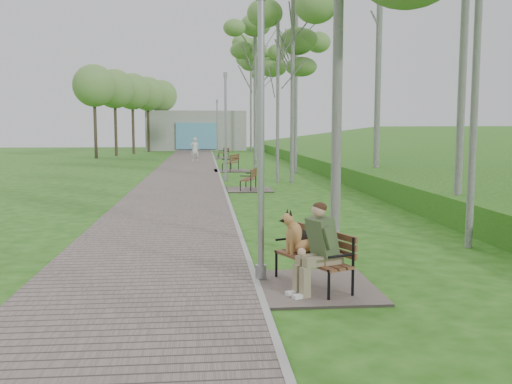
{
  "coord_description": "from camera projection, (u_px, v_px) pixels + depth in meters",
  "views": [
    {
      "loc": [
        -0.79,
        -8.64,
        2.41
      ],
      "look_at": [
        0.27,
        2.79,
        1.09
      ],
      "focal_mm": 40.0,
      "sensor_mm": 36.0,
      "label": 1
    }
  ],
  "objects": [
    {
      "name": "kerb",
      "position": [
        219.0,
        172.0,
        30.17
      ],
      "size": [
        0.1,
        67.0,
        0.05
      ],
      "primitive_type": "cube",
      "color": "#999993",
      "rests_on": "ground"
    },
    {
      "name": "building_north",
      "position": [
        197.0,
        131.0,
        58.96
      ],
      "size": [
        10.0,
        5.2,
        4.0
      ],
      "color": "#9E9E99",
      "rests_on": "ground"
    },
    {
      "name": "bench_second",
      "position": [
        248.0,
        185.0,
        21.69
      ],
      "size": [
        1.69,
        1.87,
        1.03
      ],
      "color": "#645751",
      "rests_on": "ground"
    },
    {
      "name": "lamp_post_second",
      "position": [
        226.0,
        131.0,
        25.08
      ],
      "size": [
        0.18,
        0.18,
        4.76
      ],
      "color": "#9A9CA1",
      "rests_on": "ground"
    },
    {
      "name": "embankment",
      "position": [
        449.0,
        173.0,
        29.77
      ],
      "size": [
        14.0,
        70.0,
        1.6
      ],
      "primitive_type": "cube",
      "color": "#509330",
      "rests_on": "ground"
    },
    {
      "name": "birch_distant_b",
      "position": [
        251.0,
        59.0,
        54.3
      ],
      "size": [
        2.91,
        2.91,
        11.22
      ],
      "color": "silver",
      "rests_on": "ground"
    },
    {
      "name": "lamp_post_near",
      "position": [
        261.0,
        147.0,
        8.7
      ],
      "size": [
        0.17,
        0.17,
        4.49
      ],
      "color": "#9A9CA1",
      "rests_on": "ground"
    },
    {
      "name": "bench_far",
      "position": [
        224.0,
        156.0,
        43.51
      ],
      "size": [
        1.63,
        1.81,
        1.0
      ],
      "color": "#645751",
      "rests_on": "ground"
    },
    {
      "name": "birch_distant_a",
      "position": [
        257.0,
        65.0,
        44.87
      ],
      "size": [
        2.9,
        2.9,
        9.18
      ],
      "color": "silver",
      "rests_on": "ground"
    },
    {
      "name": "bench_third",
      "position": [
        231.0,
        167.0,
        31.05
      ],
      "size": [
        1.85,
        2.05,
        1.13
      ],
      "color": "#645751",
      "rests_on": "ground"
    },
    {
      "name": "ground",
      "position": [
        255.0,
        282.0,
        8.9
      ],
      "size": [
        120.0,
        120.0,
        0.0
      ],
      "primitive_type": "plane",
      "color": "#235510",
      "rests_on": "ground"
    },
    {
      "name": "birch_far_c",
      "position": [
        256.0,
        59.0,
        43.96
      ],
      "size": [
        2.48,
        2.48,
        9.71
      ],
      "color": "silver",
      "rests_on": "ground"
    },
    {
      "name": "walkway",
      "position": [
        186.0,
        172.0,
        30.01
      ],
      "size": [
        3.5,
        67.0,
        0.04
      ],
      "primitive_type": "cube",
      "color": "#645751",
      "rests_on": "ground"
    },
    {
      "name": "pedestrian_near",
      "position": [
        195.0,
        150.0,
        39.27
      ],
      "size": [
        0.7,
        0.57,
        1.68
      ],
      "primitive_type": "imported",
      "rotation": [
        0.0,
        0.0,
        3.45
      ],
      "color": "silver",
      "rests_on": "ground"
    },
    {
      "name": "birch_mid_a",
      "position": [
        293.0,
        9.0,
        23.74
      ],
      "size": [
        2.48,
        2.48,
        9.26
      ],
      "color": "silver",
      "rests_on": "ground"
    },
    {
      "name": "lamp_post_third",
      "position": [
        217.0,
        131.0,
        43.72
      ],
      "size": [
        0.17,
        0.17,
        4.47
      ],
      "color": "#9A9CA1",
      "rests_on": "ground"
    },
    {
      "name": "birch_mid_c",
      "position": [
        278.0,
        47.0,
        24.07
      ],
      "size": [
        2.5,
        2.5,
        7.34
      ],
      "color": "silver",
      "rests_on": "ground"
    },
    {
      "name": "birch_far_a",
      "position": [
        297.0,
        19.0,
        28.81
      ],
      "size": [
        2.65,
        2.65,
        9.98
      ],
      "color": "silver",
      "rests_on": "ground"
    },
    {
      "name": "birch_far_b",
      "position": [
        255.0,
        49.0,
        32.25
      ],
      "size": [
        2.63,
        2.63,
        8.62
      ],
      "color": "silver",
      "rests_on": "ground"
    },
    {
      "name": "bench_main",
      "position": [
        310.0,
        261.0,
        8.44
      ],
      "size": [
        1.78,
        1.98,
        1.55
      ],
      "color": "#645751",
      "rests_on": "ground"
    }
  ]
}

